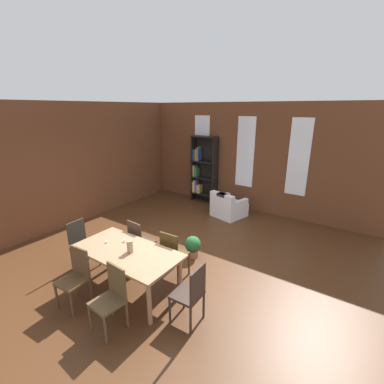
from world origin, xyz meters
TOP-DOWN VIEW (x-y plane):
  - ground_plane at (0.00, 0.00)m, footprint 9.60×9.60m
  - back_wall_brick at (0.00, 3.75)m, footprint 7.57×0.12m
  - left_wall_brick at (-3.34, 0.00)m, footprint 0.12×8.38m
  - window_pane_0 at (-1.53, 3.68)m, footprint 0.55×0.02m
  - window_pane_1 at (0.00, 3.68)m, footprint 0.55×0.02m
  - window_pane_2 at (1.53, 3.68)m, footprint 0.55×0.02m
  - dining_table at (0.07, -1.13)m, footprint 1.86×0.94m
  - vase_on_table at (0.16, -1.13)m, footprint 0.11×0.11m
  - tealight_candle_0 at (-0.19, -0.96)m, footprint 0.04×0.04m
  - tealight_candle_1 at (-0.42, -1.16)m, footprint 0.04×0.04m
  - dining_chair_near_right at (0.49, -1.83)m, footprint 0.43×0.43m
  - dining_chair_far_right at (0.49, -0.44)m, footprint 0.41×0.41m
  - dining_chair_head_left at (-1.24, -1.14)m, footprint 0.43×0.43m
  - dining_chair_head_right at (1.37, -1.13)m, footprint 0.41×0.41m
  - dining_chair_near_left at (-0.36, -1.83)m, footprint 0.43×0.43m
  - dining_chair_far_left at (-0.36, -0.44)m, footprint 0.43×0.43m
  - bookshelf_tall at (-1.38, 3.50)m, footprint 0.85×0.32m
  - armchair_white at (-0.05, 2.80)m, footprint 0.97×0.97m
  - potted_plant_by_shelf at (0.36, 0.38)m, footprint 0.34×0.34m

SIDE VIEW (x-z plane):
  - ground_plane at x=0.00m, z-range 0.00..0.00m
  - potted_plant_by_shelf at x=0.36m, z-range 0.02..0.48m
  - armchair_white at x=-0.05m, z-range -0.10..0.65m
  - dining_chair_near_right at x=0.49m, z-range 0.04..0.99m
  - dining_chair_far_right at x=0.49m, z-range 0.04..0.99m
  - dining_chair_head_left at x=-1.24m, z-range 0.04..0.99m
  - dining_chair_head_right at x=1.37m, z-range 0.04..0.99m
  - dining_chair_near_left at x=-0.36m, z-range 0.04..0.99m
  - dining_chair_far_left at x=-0.36m, z-range 0.04..0.99m
  - dining_table at x=0.07m, z-range 0.30..1.07m
  - tealight_candle_1 at x=-0.42m, z-range 0.77..0.80m
  - tealight_candle_0 at x=-0.19m, z-range 0.77..0.81m
  - vase_on_table at x=0.16m, z-range 0.77..0.98m
  - bookshelf_tall at x=-1.38m, z-range -0.01..2.17m
  - back_wall_brick at x=0.00m, z-range 0.00..3.19m
  - left_wall_brick at x=-3.34m, z-range 0.00..3.19m
  - window_pane_0 at x=-1.53m, z-range 0.72..2.79m
  - window_pane_1 at x=0.00m, z-range 0.72..2.79m
  - window_pane_2 at x=1.53m, z-range 0.72..2.79m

